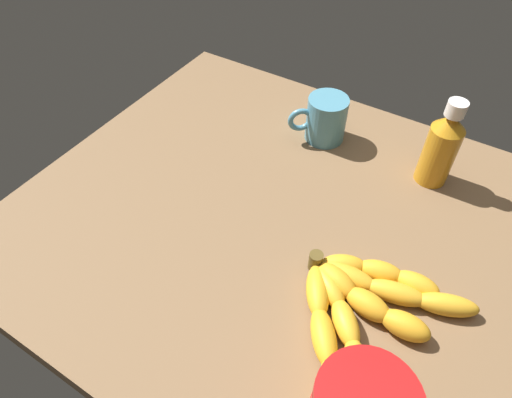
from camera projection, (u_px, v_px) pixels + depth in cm
name	position (u px, v px, depth cm)	size (l,w,h in cm)	color
ground_plane	(269.00, 222.00, 74.26)	(77.97, 71.38, 4.95)	brown
banana_bunch	(362.00, 306.00, 59.29)	(23.23, 24.57, 3.37)	gold
honey_bottle	(441.00, 147.00, 72.61)	(5.32, 5.32, 15.71)	orange
coffee_mug	(325.00, 119.00, 82.19)	(9.41, 8.80, 8.52)	teal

